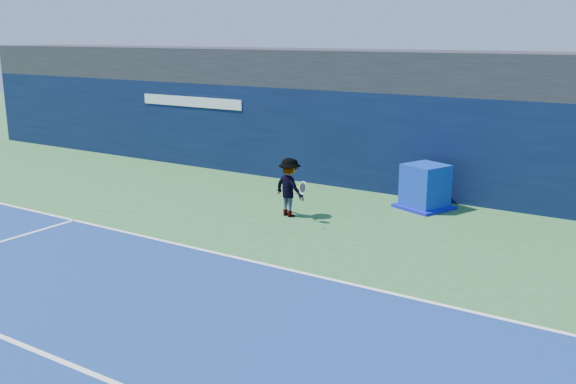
# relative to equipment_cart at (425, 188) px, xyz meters

# --- Properties ---
(ground) EXTENTS (80.00, 80.00, 0.00)m
(ground) POSITION_rel_equipment_cart_xyz_m (-2.19, -9.09, -0.56)
(ground) COLOR #316D35
(ground) RESTS_ON ground
(baseline) EXTENTS (24.00, 0.10, 0.01)m
(baseline) POSITION_rel_equipment_cart_xyz_m (-2.19, -6.09, -0.55)
(baseline) COLOR white
(baseline) RESTS_ON ground
(service_line) EXTENTS (24.00, 0.10, 0.01)m
(service_line) POSITION_rel_equipment_cart_xyz_m (-2.19, -11.09, -0.55)
(service_line) COLOR white
(service_line) RESTS_ON ground
(stadium_band) EXTENTS (36.00, 3.00, 1.20)m
(stadium_band) POSITION_rel_equipment_cart_xyz_m (-2.19, 2.41, 3.04)
(stadium_band) COLOR black
(stadium_band) RESTS_ON back_wall_assembly
(back_wall_assembly) EXTENTS (36.00, 1.03, 3.00)m
(back_wall_assembly) POSITION_rel_equipment_cart_xyz_m (-2.20, 1.41, 0.94)
(back_wall_assembly) COLOR black
(back_wall_assembly) RESTS_ON ground
(equipment_cart) EXTENTS (1.65, 1.65, 1.23)m
(equipment_cart) POSITION_rel_equipment_cart_xyz_m (0.00, 0.00, 0.00)
(equipment_cart) COLOR #0B2AA4
(equipment_cart) RESTS_ON ground
(tennis_player) EXTENTS (1.30, 0.83, 1.56)m
(tennis_player) POSITION_rel_equipment_cart_xyz_m (-2.73, -2.67, 0.22)
(tennis_player) COLOR silver
(tennis_player) RESTS_ON ground
(tennis_ball) EXTENTS (0.07, 0.07, 0.07)m
(tennis_ball) POSITION_rel_equipment_cart_xyz_m (-1.94, -3.51, 0.48)
(tennis_ball) COLOR yellow
(tennis_ball) RESTS_ON ground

